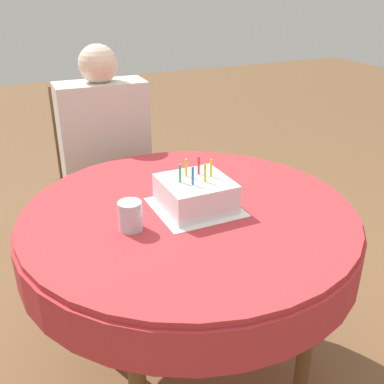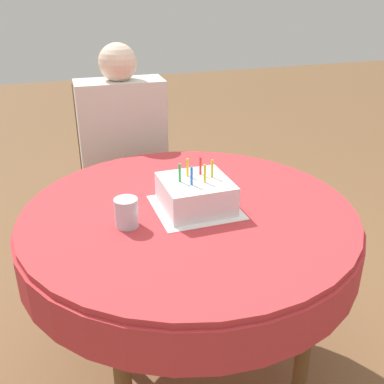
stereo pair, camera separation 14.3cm
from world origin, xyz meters
name	(u,v)px [view 1 (the left image)]	position (x,y,z in m)	size (l,w,h in m)	color
ground_plane	(189,374)	(0.00, 0.00, 0.00)	(12.00, 12.00, 0.00)	brown
dining_table	(189,232)	(0.00, 0.00, 0.64)	(1.10, 1.10, 0.73)	#BC3338
chair	(104,175)	(-0.05, 0.88, 0.52)	(0.47, 0.47, 0.95)	brown
person	(106,148)	(-0.06, 0.78, 0.69)	(0.41, 0.29, 1.16)	beige
napkin	(195,207)	(0.02, 0.00, 0.73)	(0.26, 0.26, 0.00)	white
birthday_cake	(195,193)	(0.02, 0.00, 0.78)	(0.21, 0.21, 0.15)	white
drinking_glass	(130,216)	(-0.21, -0.05, 0.78)	(0.07, 0.07, 0.09)	silver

